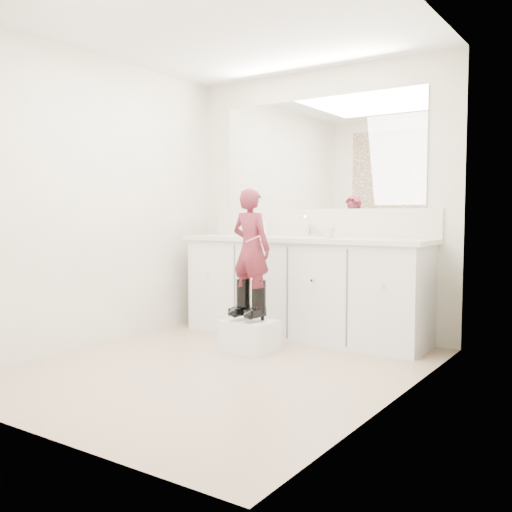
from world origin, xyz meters
The scene contains 19 objects.
floor centered at (0.00, 0.00, 0.00)m, with size 3.00×3.00×0.00m, color #947861.
ceiling centered at (0.00, 0.00, 2.40)m, with size 3.00×3.00×0.00m, color white.
wall_back centered at (0.00, 1.50, 1.20)m, with size 2.60×2.60×0.00m, color beige.
wall_front centered at (0.00, -1.50, 1.20)m, with size 2.60×2.60×0.00m, color beige.
wall_left centered at (-1.30, 0.00, 1.20)m, with size 3.00×3.00×0.00m, color beige.
wall_right centered at (1.30, 0.00, 1.20)m, with size 3.00×3.00×0.00m, color beige.
vanity_cabinet centered at (0.00, 1.23, 0.42)m, with size 2.20×0.55×0.85m, color silver.
countertop centered at (0.00, 1.21, 0.87)m, with size 2.28×0.58×0.04m, color beige.
backsplash centered at (0.00, 1.49, 1.02)m, with size 2.28×0.03×0.25m, color beige.
mirror centered at (0.00, 1.49, 1.64)m, with size 2.00×0.02×1.00m, color white.
dot_panel centered at (0.00, -1.49, 1.65)m, with size 2.00×0.01×1.20m, color #472819.
faucet centered at (0.00, 1.38, 0.94)m, with size 0.08×0.08×0.10m, color silver.
cup centered at (0.26, 1.20, 0.94)m, with size 0.11×0.11×0.10m, color beige.
soap_bottle centered at (-0.42, 1.23, 0.99)m, with size 0.09×0.09×0.19m, color beige.
step_stool centered at (-0.09, 0.51, 0.12)m, with size 0.39×0.33×0.25m, color silver.
boot_left centered at (-0.16, 0.53, 0.41)m, with size 0.12×0.22×0.33m, color black, non-canonical shape.
boot_right centered at (-0.01, 0.53, 0.41)m, with size 0.12×0.22×0.33m, color black, non-canonical shape.
toddler centered at (-0.09, 0.53, 0.82)m, with size 0.34×0.23×0.94m, color #9D303E.
toothbrush centered at (-0.02, 0.45, 0.90)m, with size 0.01×0.01×0.14m, color pink.
Camera 1 is at (2.45, -3.17, 1.08)m, focal length 40.00 mm.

